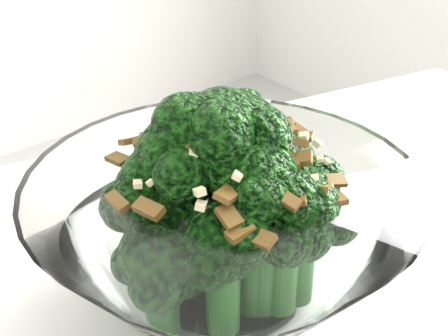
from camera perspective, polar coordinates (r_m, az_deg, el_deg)
broccoli_dish at (r=0.44m, az=0.10°, el=-4.90°), size 0.25×0.25×0.15m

